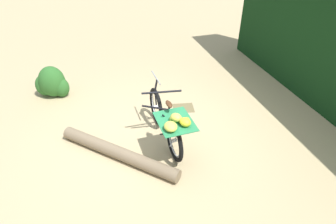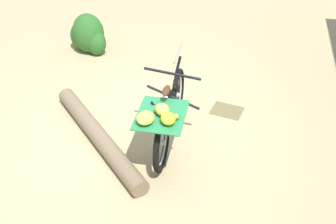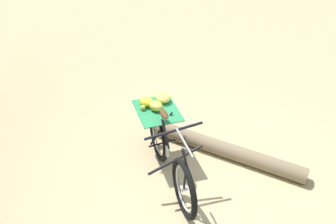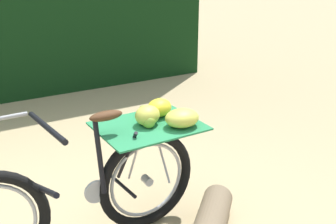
{
  "view_description": "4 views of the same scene",
  "coord_description": "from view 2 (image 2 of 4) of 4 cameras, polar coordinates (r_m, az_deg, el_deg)",
  "views": [
    {
      "loc": [
        -0.35,
        -4.16,
        3.5
      ],
      "look_at": [
        0.05,
        -0.49,
        0.88
      ],
      "focal_mm": 30.91,
      "sensor_mm": 36.0,
      "label": 1
    },
    {
      "loc": [
        1.74,
        -4.08,
        3.5
      ],
      "look_at": [
        0.29,
        -0.74,
        0.94
      ],
      "focal_mm": 45.17,
      "sensor_mm": 36.0,
      "label": 2
    },
    {
      "loc": [
        0.41,
        3.46,
        3.5
      ],
      "look_at": [
        0.01,
        -0.56,
        0.77
      ],
      "focal_mm": 39.55,
      "sensor_mm": 36.0,
      "label": 3
    },
    {
      "loc": [
        -2.31,
        0.12,
        1.85
      ],
      "look_at": [
        0.07,
        -0.71,
        0.89
      ],
      "focal_mm": 44.41,
      "sensor_mm": 36.0,
      "label": 4
    }
  ],
  "objects": [
    {
      "name": "bicycle",
      "position": [
        5.21,
        0.03,
        -0.46
      ],
      "size": [
        0.84,
        1.8,
        1.03
      ],
      "rotation": [
        0.0,
        0.0,
        1.78
      ],
      "color": "black",
      "rests_on": "ground_plane"
    },
    {
      "name": "ground_plane",
      "position": [
        5.65,
        0.26,
        -3.17
      ],
      "size": [
        60.0,
        60.0,
        0.0
      ],
      "primitive_type": "plane",
      "color": "tan"
    },
    {
      "name": "leaf_litter_patch",
      "position": [
        6.17,
        7.95,
        0.19
      ],
      "size": [
        0.44,
        0.36,
        0.01
      ],
      "primitive_type": "cube",
      "color": "olive",
      "rests_on": "ground_plane"
    },
    {
      "name": "shrub_cluster",
      "position": [
        7.74,
        -10.74,
        10.13
      ],
      "size": [
        0.75,
        0.51,
        0.71
      ],
      "color": "#2D6628",
      "rests_on": "ground_plane"
    },
    {
      "name": "fallen_log",
      "position": [
        5.55,
        -9.41,
        -3.14
      ],
      "size": [
        2.01,
        1.48,
        0.22
      ],
      "primitive_type": "cylinder",
      "rotation": [
        0.0,
        1.57,
        -0.6
      ],
      "color": "#7F6B51",
      "rests_on": "ground_plane"
    }
  ]
}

